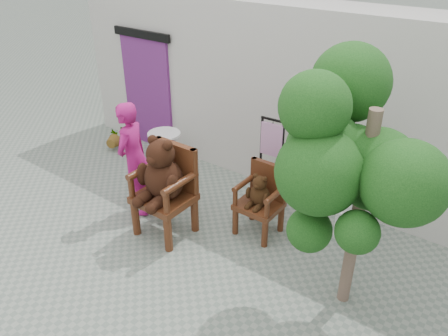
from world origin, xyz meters
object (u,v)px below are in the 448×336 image
at_px(person, 136,160).
at_px(tree, 349,152).
at_px(cafe_table, 165,146).
at_px(stool_bucket, 346,197).
at_px(chair_big, 164,180).
at_px(display_stand, 270,174).
at_px(chair_small, 261,195).

bearing_deg(person, tree, 74.46).
bearing_deg(cafe_table, stool_bucket, 0.12).
distance_m(person, stool_bucket, 3.15).
xyz_separation_m(chair_big, cafe_table, (-1.37, 1.45, -0.44)).
distance_m(display_stand, stool_bucket, 1.27).
height_order(stool_bucket, tree, tree).
relative_size(chair_small, person, 0.60).
height_order(display_stand, stool_bucket, display_stand).
relative_size(chair_big, person, 0.86).
bearing_deg(person, cafe_table, -169.54).
height_order(person, tree, tree).
relative_size(chair_big, display_stand, 1.01).
height_order(chair_big, cafe_table, chair_big).
distance_m(chair_small, cafe_table, 2.56).
xyz_separation_m(chair_big, display_stand, (0.86, 1.48, -0.30)).
height_order(chair_big, display_stand, chair_big).
distance_m(person, cafe_table, 1.48).
xyz_separation_m(person, tree, (3.23, 0.01, 1.09)).
bearing_deg(tree, chair_small, 155.14).
bearing_deg(stool_bucket, cafe_table, -179.88).
bearing_deg(display_stand, chair_big, -121.96).
bearing_deg(chair_small, person, -160.68).
relative_size(cafe_table, stool_bucket, 0.48).
height_order(cafe_table, display_stand, display_stand).
distance_m(display_stand, tree, 2.50).
bearing_deg(chair_small, display_stand, 110.60).
height_order(person, stool_bucket, person).
xyz_separation_m(display_stand, tree, (1.63, -1.29, 1.40)).
xyz_separation_m(stool_bucket, tree, (0.36, -1.26, 1.34)).
relative_size(chair_small, stool_bucket, 0.73).
bearing_deg(person, chair_small, 93.62).
height_order(chair_small, person, person).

